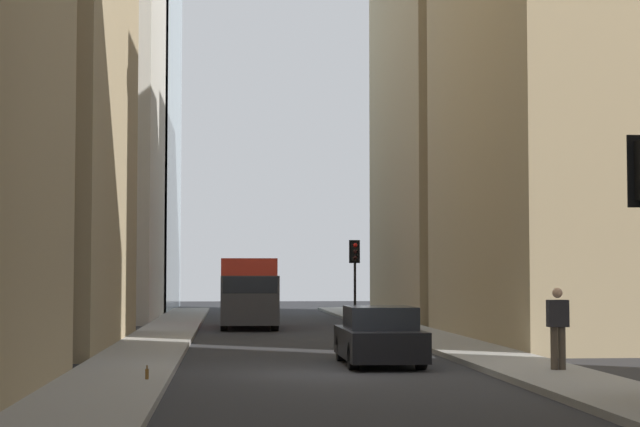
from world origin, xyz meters
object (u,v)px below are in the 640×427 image
Objects in this scene: pedestrian at (558,325)px; discarded_bottle at (147,374)px; delivery_truck at (249,292)px; traffic_light_midblock at (355,261)px; sedan_black at (379,338)px.

discarded_bottle is at bearing 99.62° from pedestrian.
delivery_truck is 1.74× the size of traffic_light_midblock.
sedan_black is 25.66m from traffic_light_midblock.
pedestrian is (-21.97, -6.24, -0.36)m from delivery_truck.
delivery_truck is at bearing 15.85° from pedestrian.
delivery_truck is 8.55m from traffic_light_midblock.
sedan_black is 1.16× the size of traffic_light_midblock.
pedestrian is (-3.18, -3.44, 0.44)m from sedan_black.
pedestrian reaches higher than sedan_black.
sedan_black is at bearing -171.52° from delivery_truck.
pedestrian is at bearing -132.75° from sedan_black.
discarded_bottle is (-4.64, 5.21, -0.42)m from sedan_black.
traffic_light_midblock reaches higher than delivery_truck.
delivery_truck is 23.59m from discarded_bottle.
traffic_light_midblock is (6.67, -5.17, 1.40)m from delivery_truck.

